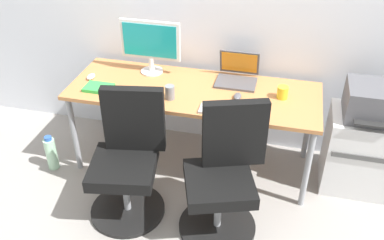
% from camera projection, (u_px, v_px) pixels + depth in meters
% --- Properties ---
extents(ground_plane, '(5.28, 5.28, 0.00)m').
position_uv_depth(ground_plane, '(193.00, 162.00, 3.63)').
color(ground_plane, gray).
extents(desk, '(1.90, 0.68, 0.70)m').
position_uv_depth(desk, '(194.00, 96.00, 3.27)').
color(desk, '#B77542').
rests_on(desk, ground).
extents(office_chair_left, '(0.54, 0.54, 0.94)m').
position_uv_depth(office_chair_left, '(128.00, 161.00, 2.97)').
color(office_chair_left, black).
rests_on(office_chair_left, ground).
extents(office_chair_right, '(0.56, 0.56, 0.94)m').
position_uv_depth(office_chair_right, '(224.00, 177.00, 2.84)').
color(office_chair_right, black).
rests_on(office_chair_right, ground).
extents(side_cabinet, '(0.51, 0.42, 0.63)m').
position_uv_depth(side_cabinet, '(360.00, 151.00, 3.24)').
color(side_cabinet, silver).
rests_on(side_cabinet, ground).
extents(printer, '(0.38, 0.40, 0.24)m').
position_uv_depth(printer, '(373.00, 102.00, 3.00)').
color(printer, '#515156').
rests_on(printer, side_cabinet).
extents(water_bottle_on_floor, '(0.09, 0.09, 0.31)m').
position_uv_depth(water_bottle_on_floor, '(51.00, 153.00, 3.49)').
color(water_bottle_on_floor, '#A5D8B2').
rests_on(water_bottle_on_floor, ground).
extents(desktop_monitor, '(0.48, 0.18, 0.43)m').
position_uv_depth(desktop_monitor, '(150.00, 43.00, 3.34)').
color(desktop_monitor, silver).
rests_on(desktop_monitor, desk).
extents(open_laptop, '(0.31, 0.28, 0.22)m').
position_uv_depth(open_laptop, '(237.00, 74.00, 3.33)').
color(open_laptop, '#4C4C51').
rests_on(open_laptop, desk).
extents(keyboard_by_monitor, '(0.34, 0.12, 0.02)m').
position_uv_depth(keyboard_by_monitor, '(133.00, 99.00, 3.10)').
color(keyboard_by_monitor, '#2D2D2D').
rests_on(keyboard_by_monitor, desk).
extents(keyboard_by_laptop, '(0.34, 0.12, 0.02)m').
position_uv_depth(keyboard_by_laptop, '(224.00, 111.00, 2.97)').
color(keyboard_by_laptop, '#B7B7B7').
rests_on(keyboard_by_laptop, desk).
extents(mouse_by_monitor, '(0.06, 0.10, 0.03)m').
position_uv_depth(mouse_by_monitor, '(238.00, 96.00, 3.13)').
color(mouse_by_monitor, '#515156').
rests_on(mouse_by_monitor, desk).
extents(mouse_by_laptop, '(0.06, 0.10, 0.03)m').
position_uv_depth(mouse_by_laptop, '(91.00, 77.00, 3.38)').
color(mouse_by_laptop, silver).
rests_on(mouse_by_laptop, desk).
extents(coffee_mug, '(0.08, 0.08, 0.09)m').
position_uv_depth(coffee_mug, '(283.00, 92.00, 3.11)').
color(coffee_mug, yellow).
rests_on(coffee_mug, desk).
extents(pen_cup, '(0.07, 0.07, 0.10)m').
position_uv_depth(pen_cup, '(170.00, 92.00, 3.10)').
color(pen_cup, slate).
rests_on(pen_cup, desk).
extents(notebook, '(0.21, 0.15, 0.03)m').
position_uv_depth(notebook, '(99.00, 88.00, 3.24)').
color(notebook, green).
rests_on(notebook, desk).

